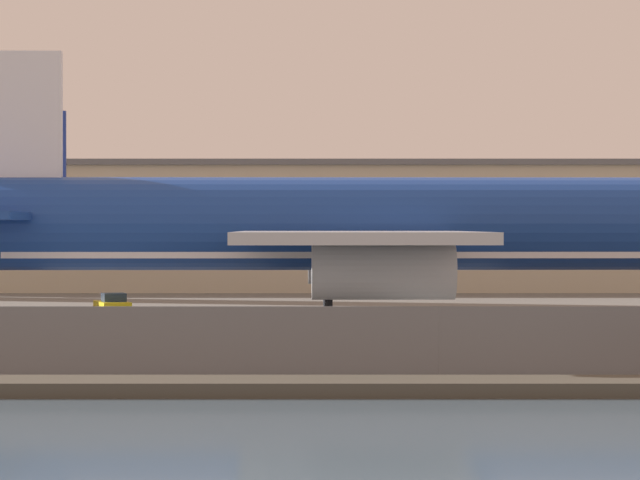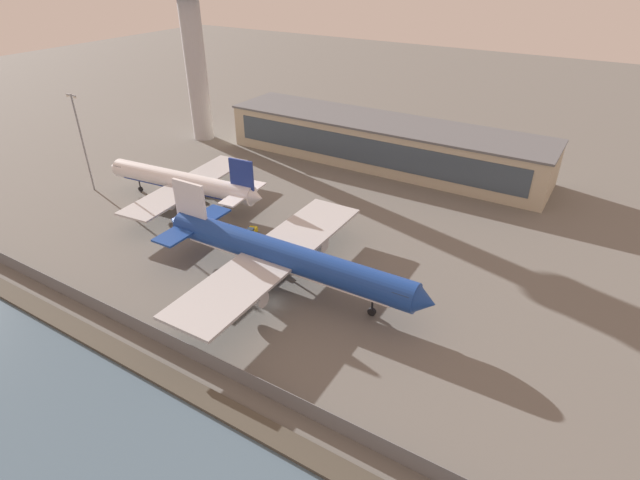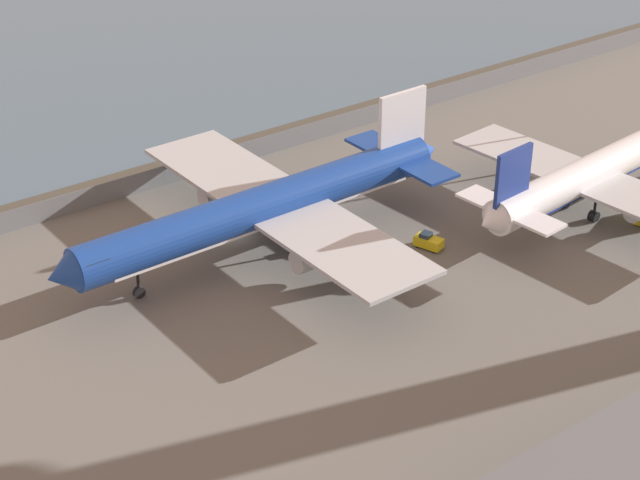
{
  "view_description": "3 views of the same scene",
  "coord_description": "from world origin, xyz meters",
  "views": [
    {
      "loc": [
        -4.35,
        -71.07,
        5.62
      ],
      "look_at": [
        -4.31,
        7.51,
        4.9
      ],
      "focal_mm": 85.0,
      "sensor_mm": 36.0,
      "label": 1
    },
    {
      "loc": [
        39.99,
        -50.51,
        49.04
      ],
      "look_at": [
        -1.32,
        17.14,
        2.76
      ],
      "focal_mm": 28.0,
      "sensor_mm": 36.0,
      "label": 2
    },
    {
      "loc": [
        55.65,
        92.92,
        60.38
      ],
      "look_at": [
        -3.73,
        11.93,
        3.52
      ],
      "focal_mm": 60.0,
      "sensor_mm": 36.0,
      "label": 3
    }
  ],
  "objects": [
    {
      "name": "ground_plane",
      "position": [
        0.0,
        0.0,
        0.0
      ],
      "size": [
        500.0,
        500.0,
        0.0
      ],
      "primitive_type": "plane",
      "color": "#66635E"
    },
    {
      "name": "waterfront_lagoon",
      "position": [
        0.0,
        -71.0,
        0.0
      ],
      "size": [
        320.0,
        98.0,
        0.01
      ],
      "color": "slate",
      "rests_on": "ground"
    },
    {
      "name": "shoreline_seawall",
      "position": [
        0.0,
        -20.5,
        0.25
      ],
      "size": [
        320.0,
        3.0,
        0.5
      ],
      "color": "#474238",
      "rests_on": "ground"
    },
    {
      "name": "perimeter_fence",
      "position": [
        0.0,
        -16.0,
        1.35
      ],
      "size": [
        280.0,
        0.1,
        2.69
      ],
      "color": "slate",
      "rests_on": "ground"
    },
    {
      "name": "cargo_jet_blue",
      "position": [
        -1.56,
        5.34,
        5.54
      ],
      "size": [
        51.08,
        43.73,
        14.52
      ],
      "color": "#193D93",
      "rests_on": "ground"
    },
    {
      "name": "passenger_jet_white",
      "position": [
        -38.11,
        19.93,
        4.88
      ],
      "size": [
        41.68,
        35.71,
        12.77
      ],
      "color": "white",
      "rests_on": "ground"
    },
    {
      "name": "baggage_tug",
      "position": [
        -16.25,
        15.58,
        0.81
      ],
      "size": [
        2.58,
        3.55,
        1.8
      ],
      "color": "yellow",
      "rests_on": "ground"
    }
  ]
}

